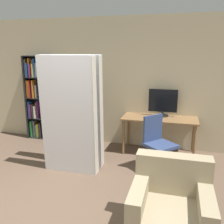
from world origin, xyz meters
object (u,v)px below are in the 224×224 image
at_px(office_chair, 158,149).
at_px(mattress_near, 69,116).
at_px(monitor, 163,102).
at_px(mattress_far, 77,112).
at_px(bookshelf, 37,99).
at_px(armchair, 171,209).

xyz_separation_m(office_chair, mattress_near, (-1.42, -0.39, 0.58)).
height_order(monitor, mattress_far, mattress_far).
relative_size(monitor, office_chair, 0.59).
bearing_deg(mattress_far, bookshelf, 142.79).
distance_m(office_chair, mattress_far, 1.53).
bearing_deg(mattress_far, monitor, 37.27).
bearing_deg(armchair, mattress_far, 139.92).
xyz_separation_m(office_chair, armchair, (0.27, -1.50, -0.08)).
bearing_deg(bookshelf, monitor, -0.82).
relative_size(office_chair, mattress_near, 0.49).
relative_size(mattress_far, armchair, 2.30).
bearing_deg(mattress_near, monitor, 44.59).
height_order(monitor, armchair, monitor).
relative_size(bookshelf, mattress_far, 0.98).
bearing_deg(office_chair, monitor, 91.05).
relative_size(monitor, armchair, 0.67).
bearing_deg(monitor, bookshelf, 179.18).
bearing_deg(armchair, bookshelf, 141.22).
bearing_deg(bookshelf, mattress_far, -37.21).
bearing_deg(office_chair, mattress_near, -164.80).
xyz_separation_m(monitor, mattress_far, (-1.40, -1.07, -0.04)).
bearing_deg(mattress_far, office_chair, 2.84).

